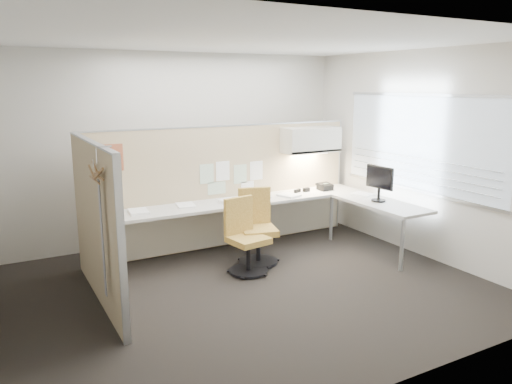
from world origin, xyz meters
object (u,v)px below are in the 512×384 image
chair_right (245,239)px  monitor (379,181)px  phone (325,187)px  chair_left (257,229)px  desk (264,209)px

chair_right → monitor: (2.01, -0.20, 0.58)m
monitor → phone: size_ratio=2.30×
chair_right → phone: 2.00m
chair_left → chair_right: (-0.30, -0.24, -0.02)m
desk → chair_left: (-0.33, -0.40, -0.15)m
desk → phone: size_ratio=18.47×
chair_right → monitor: bearing=-14.7°
chair_left → monitor: bearing=0.5°
monitor → phone: 1.03m
desk → monitor: size_ratio=8.05×
chair_right → monitor: monitor is taller
chair_left → monitor: 1.85m
chair_right → phone: chair_right is taller
chair_left → chair_right: 0.39m
chair_left → monitor: size_ratio=1.96×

